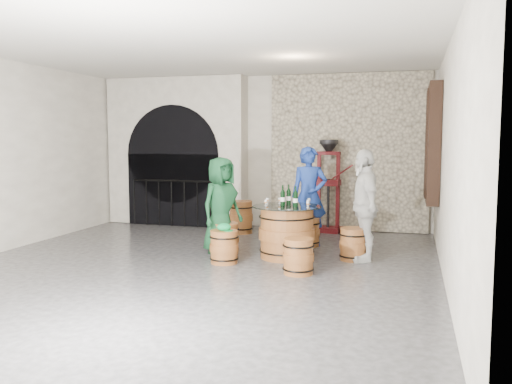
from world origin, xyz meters
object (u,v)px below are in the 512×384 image
(barrel_table, at_px, (287,232))
(barrel_stool_near_left, at_px, (224,247))
(person_green, at_px, (221,205))
(wine_bottle_left, at_px, (283,197))
(person_blue, at_px, (309,196))
(barrel_stool_right, at_px, (353,244))
(barrel_stool_far, at_px, (308,232))
(wine_bottle_right, at_px, (289,197))
(side_barrel, at_px, (241,217))
(barrel_stool_near_right, at_px, (298,256))
(corking_press, at_px, (329,179))
(wine_bottle_center, at_px, (295,198))
(barrel_stool_left, at_px, (226,238))
(person_white, at_px, (364,205))

(barrel_table, xyz_separation_m, barrel_stool_near_left, (-0.83, -0.63, -0.16))
(person_green, xyz_separation_m, wine_bottle_left, (1.05, -0.04, 0.17))
(person_blue, bearing_deg, barrel_stool_right, -64.89)
(barrel_stool_far, height_order, wine_bottle_right, wine_bottle_right)
(barrel_stool_right, distance_m, side_barrel, 3.03)
(barrel_table, bearing_deg, barrel_stool_near_right, -68.25)
(wine_bottle_left, relative_size, corking_press, 0.17)
(barrel_table, height_order, barrel_stool_right, barrel_table)
(person_green, relative_size, wine_bottle_center, 4.88)
(person_blue, distance_m, corking_press, 1.47)
(barrel_stool_right, relative_size, wine_bottle_left, 1.55)
(wine_bottle_left, distance_m, wine_bottle_center, 0.24)
(wine_bottle_center, bearing_deg, barrel_stool_near_left, -150.68)
(barrel_table, distance_m, barrel_stool_near_left, 1.05)
(wine_bottle_right, distance_m, side_barrel, 2.33)
(barrel_stool_left, distance_m, barrel_stool_near_left, 0.71)
(barrel_stool_right, distance_m, wine_bottle_right, 1.27)
(barrel_stool_right, bearing_deg, wine_bottle_center, -167.65)
(barrel_stool_near_right, distance_m, side_barrel, 3.41)
(barrel_stool_left, xyz_separation_m, person_blue, (1.19, 1.05, 0.62))
(barrel_table, height_order, wine_bottle_right, wine_bottle_right)
(barrel_table, height_order, barrel_stool_left, barrel_table)
(wine_bottle_right, xyz_separation_m, side_barrel, (-1.37, 1.77, -0.64))
(barrel_stool_near_right, bearing_deg, person_green, 145.79)
(barrel_table, relative_size, wine_bottle_right, 3.33)
(wine_bottle_left, xyz_separation_m, wine_bottle_center, (0.22, -0.09, 0.00))
(barrel_stool_right, relative_size, person_green, 0.32)
(barrel_stool_far, height_order, barrel_stool_right, same)
(barrel_stool_near_right, distance_m, corking_press, 3.62)
(barrel_stool_far, bearing_deg, barrel_stool_near_left, -120.32)
(barrel_stool_near_left, relative_size, wine_bottle_right, 1.55)
(wine_bottle_left, height_order, corking_press, corking_press)
(wine_bottle_left, distance_m, wine_bottle_right, 0.17)
(person_white, xyz_separation_m, wine_bottle_right, (-1.20, 0.04, 0.09))
(barrel_stool_near_right, relative_size, wine_bottle_right, 1.55)
(wine_bottle_left, distance_m, side_barrel, 2.42)
(barrel_stool_far, relative_size, corking_press, 0.27)
(barrel_stool_left, relative_size, side_barrel, 0.78)
(wine_bottle_left, bearing_deg, barrel_stool_near_left, -139.76)
(barrel_stool_right, relative_size, barrel_stool_near_right, 1.00)
(barrel_table, height_order, barrel_stool_far, barrel_table)
(barrel_stool_far, xyz_separation_m, corking_press, (0.13, 1.52, 0.83))
(person_white, relative_size, side_barrel, 2.69)
(barrel_stool_left, bearing_deg, barrel_stool_near_left, -72.91)
(wine_bottle_center, bearing_deg, barrel_stool_far, 90.60)
(person_blue, bearing_deg, person_white, -59.83)
(person_white, bearing_deg, barrel_table, -101.39)
(wine_bottle_left, xyz_separation_m, wine_bottle_right, (0.06, 0.16, 0.00))
(person_green, xyz_separation_m, wine_bottle_right, (1.11, 0.12, 0.17))
(person_green, bearing_deg, barrel_stool_near_left, -130.10)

